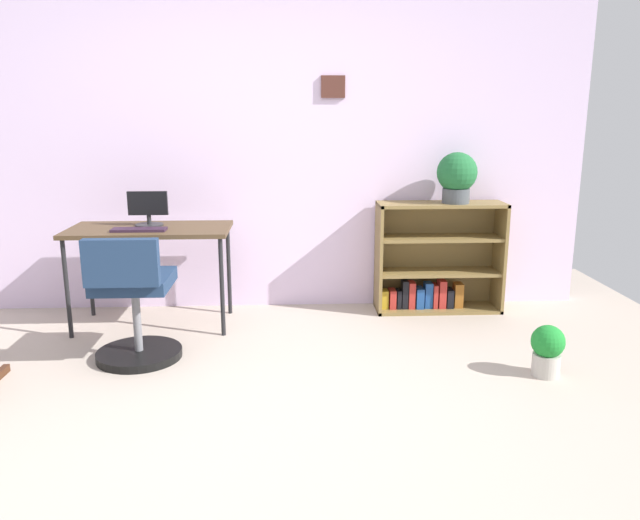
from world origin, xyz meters
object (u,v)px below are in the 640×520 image
(desk, at_px, (150,236))
(potted_plant_on_shelf, at_px, (457,176))
(potted_plant_floor, at_px, (547,349))
(monitor, at_px, (148,210))
(office_chair, at_px, (134,306))
(bookshelf_low, at_px, (435,262))
(keyboard, at_px, (139,230))

(desk, relative_size, potted_plant_on_shelf, 2.96)
(potted_plant_on_shelf, distance_m, potted_plant_floor, 1.53)
(monitor, xyz_separation_m, office_chair, (0.05, -0.74, -0.47))
(desk, height_order, bookshelf_low, bookshelf_low)
(monitor, bearing_deg, desk, -77.35)
(desk, height_order, keyboard, keyboard)
(keyboard, relative_size, office_chair, 0.45)
(desk, xyz_separation_m, potted_plant_on_shelf, (2.20, 0.23, 0.38))
(desk, xyz_separation_m, keyboard, (-0.04, -0.13, 0.07))
(monitor, bearing_deg, office_chair, -86.32)
(desk, xyz_separation_m, monitor, (-0.01, 0.07, 0.17))
(bookshelf_low, bearing_deg, monitor, -173.98)
(keyboard, distance_m, office_chair, 0.66)
(desk, bearing_deg, potted_plant_on_shelf, 5.96)
(monitor, height_order, potted_plant_floor, monitor)
(potted_plant_on_shelf, bearing_deg, desk, -174.04)
(office_chair, bearing_deg, monitor, 93.68)
(office_chair, bearing_deg, potted_plant_on_shelf, 22.56)
(keyboard, height_order, potted_plant_on_shelf, potted_plant_on_shelf)
(monitor, distance_m, keyboard, 0.22)
(keyboard, distance_m, bookshelf_low, 2.19)
(desk, bearing_deg, office_chair, -87.22)
(office_chair, bearing_deg, desk, 92.78)
(desk, bearing_deg, monitor, 102.65)
(desk, relative_size, keyboard, 3.07)
(desk, xyz_separation_m, potted_plant_floor, (2.44, -1.00, -0.49))
(keyboard, relative_size, potted_plant_on_shelf, 0.96)
(keyboard, bearing_deg, monitor, 82.64)
(bookshelf_low, bearing_deg, potted_plant_floor, -74.39)
(desk, height_order, monitor, monitor)
(monitor, distance_m, bookshelf_low, 2.16)
(desk, relative_size, potted_plant_floor, 3.64)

